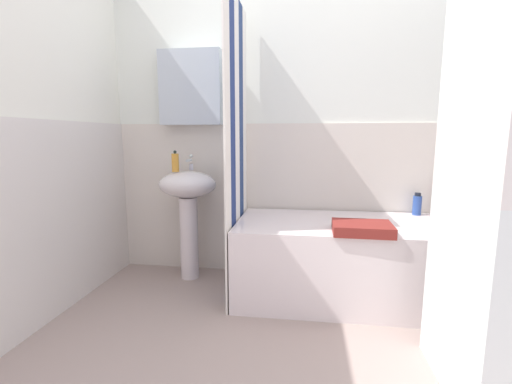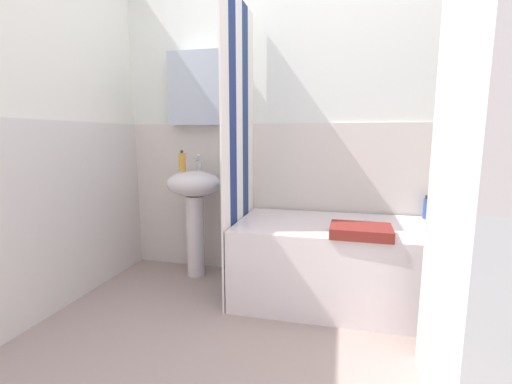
# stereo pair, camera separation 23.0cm
# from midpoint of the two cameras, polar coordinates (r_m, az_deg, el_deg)

# --- Properties ---
(ground_plane) EXTENTS (4.80, 5.60, 0.04)m
(ground_plane) POSITION_cam_midpoint_polar(r_m,az_deg,el_deg) (1.88, 4.46, -27.74)
(ground_plane) COLOR #A58F86
(wall_back_tiled) EXTENTS (3.60, 0.18, 2.40)m
(wall_back_tiled) POSITION_cam_midpoint_polar(r_m,az_deg,el_deg) (2.77, 5.23, 9.72)
(wall_back_tiled) COLOR white
(wall_back_tiled) RESTS_ON ground_plane
(wall_left_tiled) EXTENTS (0.07, 1.81, 2.40)m
(wall_left_tiled) POSITION_cam_midpoint_polar(r_m,az_deg,el_deg) (2.48, -34.17, 7.81)
(wall_left_tiled) COLOR white
(wall_left_tiled) RESTS_ON ground_plane
(sink) EXTENTS (0.44, 0.34, 0.84)m
(sink) POSITION_cam_midpoint_polar(r_m,az_deg,el_deg) (2.77, -13.31, -1.38)
(sink) COLOR silver
(sink) RESTS_ON ground_plane
(faucet) EXTENTS (0.03, 0.12, 0.12)m
(faucet) POSITION_cam_midpoint_polar(r_m,az_deg,el_deg) (2.81, -12.91, 4.66)
(faucet) COLOR silver
(faucet) RESTS_ON sink
(soap_dispenser) EXTENTS (0.05, 0.05, 0.16)m
(soap_dispenser) POSITION_cam_midpoint_polar(r_m,az_deg,el_deg) (2.73, -15.30, 4.64)
(soap_dispenser) COLOR gold
(soap_dispenser) RESTS_ON sink
(bathtub) EXTENTS (1.62, 0.74, 0.53)m
(bathtub) POSITION_cam_midpoint_polar(r_m,az_deg,el_deg) (2.51, 13.33, -10.75)
(bathtub) COLOR silver
(bathtub) RESTS_ON ground_plane
(shower_curtain) EXTENTS (0.01, 0.74, 2.00)m
(shower_curtain) POSITION_cam_midpoint_polar(r_m,az_deg,el_deg) (2.42, -5.87, 6.54)
(shower_curtain) COLOR white
(shower_curtain) RESTS_ON ground_plane
(conditioner_bottle) EXTENTS (0.05, 0.05, 0.22)m
(conditioner_bottle) POSITION_cam_midpoint_polar(r_m,az_deg,el_deg) (2.83, 27.50, -1.55)
(conditioner_bottle) COLOR #C74D68
(conditioner_bottle) RESTS_ON bathtub
(lotion_bottle) EXTENTS (0.05, 0.05, 0.24)m
(lotion_bottle) POSITION_cam_midpoint_polar(r_m,az_deg,el_deg) (2.83, 25.53, -1.20)
(lotion_bottle) COLOR #312F33
(lotion_bottle) RESTS_ON bathtub
(shampoo_bottle) EXTENTS (0.06, 0.06, 0.16)m
(shampoo_bottle) POSITION_cam_midpoint_polar(r_m,az_deg,el_deg) (2.79, 22.50, -1.91)
(shampoo_bottle) COLOR #2D4B99
(shampoo_bottle) RESTS_ON bathtub
(towel_folded) EXTENTS (0.35, 0.27, 0.06)m
(towel_folded) POSITION_cam_midpoint_polar(r_m,az_deg,el_deg) (2.17, 13.91, -5.74)
(towel_folded) COLOR maroon
(towel_folded) RESTS_ON bathtub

